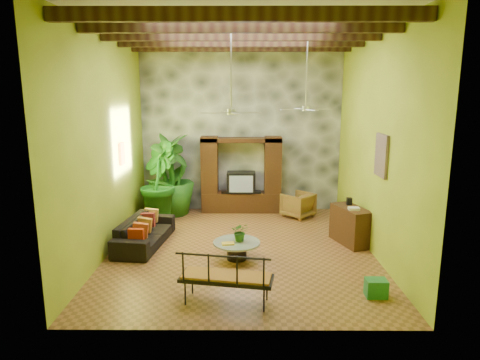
{
  "coord_description": "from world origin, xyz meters",
  "views": [
    {
      "loc": [
        0.03,
        -9.5,
        3.65
      ],
      "look_at": [
        -0.02,
        0.2,
        1.6
      ],
      "focal_mm": 32.0,
      "sensor_mm": 36.0,
      "label": 1
    }
  ],
  "objects_px": {
    "ceiling_fan_front": "(231,102)",
    "side_console": "(351,225)",
    "coffee_table": "(237,248)",
    "tall_plant_c": "(171,175)",
    "sofa": "(145,232)",
    "iron_bench": "(226,276)",
    "entertainment_center": "(241,181)",
    "ceiling_fan_back": "(306,100)",
    "wicker_armchair": "(298,205)",
    "tall_plant_b": "(157,182)",
    "tall_plant_a": "(171,175)",
    "green_bin": "(376,288)"
  },
  "relations": [
    {
      "from": "ceiling_fan_front",
      "to": "tall_plant_a",
      "type": "relative_size",
      "value": 0.77
    },
    {
      "from": "entertainment_center",
      "to": "tall_plant_b",
      "type": "relative_size",
      "value": 1.09
    },
    {
      "from": "entertainment_center",
      "to": "tall_plant_c",
      "type": "distance_m",
      "value": 2.1
    },
    {
      "from": "tall_plant_b",
      "to": "green_bin",
      "type": "bearing_deg",
      "value": -44.28
    },
    {
      "from": "ceiling_fan_front",
      "to": "tall_plant_a",
      "type": "xyz_separation_m",
      "value": [
        -1.87,
        3.2,
        -2.2
      ]
    },
    {
      "from": "ceiling_fan_front",
      "to": "sofa",
      "type": "height_order",
      "value": "ceiling_fan_front"
    },
    {
      "from": "tall_plant_b",
      "to": "green_bin",
      "type": "height_order",
      "value": "tall_plant_b"
    },
    {
      "from": "wicker_armchair",
      "to": "tall_plant_a",
      "type": "height_order",
      "value": "tall_plant_a"
    },
    {
      "from": "green_bin",
      "to": "tall_plant_c",
      "type": "bearing_deg",
      "value": 130.73
    },
    {
      "from": "ceiling_fan_back",
      "to": "green_bin",
      "type": "distance_m",
      "value": 4.9
    },
    {
      "from": "side_console",
      "to": "ceiling_fan_front",
      "type": "bearing_deg",
      "value": 176.05
    },
    {
      "from": "wicker_armchair",
      "to": "tall_plant_c",
      "type": "relative_size",
      "value": 0.33
    },
    {
      "from": "ceiling_fan_front",
      "to": "tall_plant_b",
      "type": "height_order",
      "value": "ceiling_fan_front"
    },
    {
      "from": "entertainment_center",
      "to": "ceiling_fan_front",
      "type": "height_order",
      "value": "ceiling_fan_front"
    },
    {
      "from": "sofa",
      "to": "side_console",
      "type": "xyz_separation_m",
      "value": [
        4.95,
        0.14,
        0.12
      ]
    },
    {
      "from": "tall_plant_b",
      "to": "ceiling_fan_back",
      "type": "bearing_deg",
      "value": -15.8
    },
    {
      "from": "ceiling_fan_front",
      "to": "side_console",
      "type": "relative_size",
      "value": 1.66
    },
    {
      "from": "side_console",
      "to": "wicker_armchair",
      "type": "bearing_deg",
      "value": 94.91
    },
    {
      "from": "ceiling_fan_front",
      "to": "iron_bench",
      "type": "height_order",
      "value": "ceiling_fan_front"
    },
    {
      "from": "entertainment_center",
      "to": "ceiling_fan_back",
      "type": "xyz_separation_m",
      "value": [
        1.6,
        -1.94,
        2.44
      ]
    },
    {
      "from": "wicker_armchair",
      "to": "ceiling_fan_front",
      "type": "bearing_deg",
      "value": 13.6
    },
    {
      "from": "ceiling_fan_back",
      "to": "tall_plant_b",
      "type": "xyz_separation_m",
      "value": [
        -3.99,
        1.13,
        -2.3
      ]
    },
    {
      "from": "sofa",
      "to": "entertainment_center",
      "type": "bearing_deg",
      "value": -31.11
    },
    {
      "from": "ceiling_fan_back",
      "to": "tall_plant_c",
      "type": "relative_size",
      "value": 0.78
    },
    {
      "from": "ceiling_fan_back",
      "to": "side_console",
      "type": "xyz_separation_m",
      "value": [
        1.05,
        -0.83,
        -2.95
      ]
    },
    {
      "from": "tall_plant_b",
      "to": "iron_bench",
      "type": "distance_m",
      "value": 5.48
    },
    {
      "from": "ceiling_fan_back",
      "to": "side_console",
      "type": "bearing_deg",
      "value": -38.46
    },
    {
      "from": "side_console",
      "to": "green_bin",
      "type": "relative_size",
      "value": 3.0
    },
    {
      "from": "ceiling_fan_front",
      "to": "side_console",
      "type": "height_order",
      "value": "ceiling_fan_front"
    },
    {
      "from": "ceiling_fan_front",
      "to": "tall_plant_b",
      "type": "xyz_separation_m",
      "value": [
        -2.19,
        2.73,
        -2.3
      ]
    },
    {
      "from": "coffee_table",
      "to": "green_bin",
      "type": "distance_m",
      "value": 3.07
    },
    {
      "from": "coffee_table",
      "to": "tall_plant_b",
      "type": "bearing_deg",
      "value": 127.7
    },
    {
      "from": "wicker_armchair",
      "to": "side_console",
      "type": "relative_size",
      "value": 0.71
    },
    {
      "from": "sofa",
      "to": "ceiling_fan_back",
      "type": "bearing_deg",
      "value": -68.77
    },
    {
      "from": "ceiling_fan_front",
      "to": "green_bin",
      "type": "relative_size",
      "value": 4.98
    },
    {
      "from": "ceiling_fan_back",
      "to": "green_bin",
      "type": "bearing_deg",
      "value": -76.76
    },
    {
      "from": "entertainment_center",
      "to": "ceiling_fan_back",
      "type": "distance_m",
      "value": 3.5
    },
    {
      "from": "ceiling_fan_back",
      "to": "side_console",
      "type": "height_order",
      "value": "ceiling_fan_back"
    },
    {
      "from": "coffee_table",
      "to": "green_bin",
      "type": "height_order",
      "value": "coffee_table"
    },
    {
      "from": "sofa",
      "to": "green_bin",
      "type": "height_order",
      "value": "sofa"
    },
    {
      "from": "green_bin",
      "to": "iron_bench",
      "type": "bearing_deg",
      "value": -173.48
    },
    {
      "from": "sofa",
      "to": "green_bin",
      "type": "relative_size",
      "value": 5.94
    },
    {
      "from": "ceiling_fan_front",
      "to": "coffee_table",
      "type": "distance_m",
      "value": 3.16
    },
    {
      "from": "wicker_armchair",
      "to": "green_bin",
      "type": "relative_size",
      "value": 2.12
    },
    {
      "from": "coffee_table",
      "to": "tall_plant_c",
      "type": "bearing_deg",
      "value": 119.49
    },
    {
      "from": "tall_plant_a",
      "to": "coffee_table",
      "type": "xyz_separation_m",
      "value": [
        1.98,
        -3.44,
        -0.95
      ]
    },
    {
      "from": "sofa",
      "to": "iron_bench",
      "type": "distance_m",
      "value": 3.57
    },
    {
      "from": "entertainment_center",
      "to": "wicker_armchair",
      "type": "xyz_separation_m",
      "value": [
        1.67,
        -0.55,
        -0.6
      ]
    },
    {
      "from": "sofa",
      "to": "tall_plant_b",
      "type": "relative_size",
      "value": 1.0
    },
    {
      "from": "ceiling_fan_front",
      "to": "ceiling_fan_back",
      "type": "bearing_deg",
      "value": 41.63
    }
  ]
}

